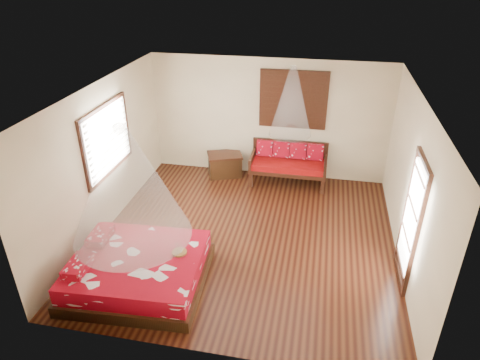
# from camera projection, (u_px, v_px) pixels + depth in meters

# --- Properties ---
(room) EXTENTS (5.54, 5.54, 2.84)m
(room) POSITION_uv_depth(u_px,v_px,m) (247.00, 171.00, 7.52)
(room) COLOR black
(room) RESTS_ON ground
(bed) EXTENTS (2.22, 2.03, 0.64)m
(bed) POSITION_uv_depth(u_px,v_px,m) (138.00, 270.00, 6.93)
(bed) COLOR black
(bed) RESTS_ON floor
(daybed) EXTENTS (1.75, 0.78, 0.94)m
(daybed) POSITION_uv_depth(u_px,v_px,m) (289.00, 162.00, 9.90)
(daybed) COLOR black
(daybed) RESTS_ON floor
(storage_chest) EXTENTS (0.95, 0.83, 0.55)m
(storage_chest) POSITION_uv_depth(u_px,v_px,m) (225.00, 164.00, 10.34)
(storage_chest) COLOR black
(storage_chest) RESTS_ON floor
(shutter_panel) EXTENTS (1.52, 0.06, 1.32)m
(shutter_panel) POSITION_uv_depth(u_px,v_px,m) (293.00, 100.00, 9.54)
(shutter_panel) COLOR black
(shutter_panel) RESTS_ON wall_back
(window_left) EXTENTS (0.10, 1.74, 1.34)m
(window_left) POSITION_uv_depth(u_px,v_px,m) (108.00, 140.00, 8.02)
(window_left) COLOR black
(window_left) RESTS_ON wall_left
(glazed_door) EXTENTS (0.08, 1.02, 2.16)m
(glazed_door) POSITION_uv_depth(u_px,v_px,m) (411.00, 222.00, 6.68)
(glazed_door) COLOR black
(glazed_door) RESTS_ON floor
(wine_tray) EXTENTS (0.24, 0.24, 0.20)m
(wine_tray) POSITION_uv_depth(u_px,v_px,m) (179.00, 250.00, 6.90)
(wine_tray) COLOR brown
(wine_tray) RESTS_ON bed
(mosquito_net_main) EXTENTS (1.79, 1.79, 1.80)m
(mosquito_net_main) POSITION_uv_depth(u_px,v_px,m) (127.00, 183.00, 6.18)
(mosquito_net_main) COLOR silver
(mosquito_net_main) RESTS_ON ceiling
(mosquito_net_daybed) EXTENTS (0.93, 0.93, 1.50)m
(mosquito_net_daybed) POSITION_uv_depth(u_px,v_px,m) (292.00, 102.00, 9.09)
(mosquito_net_daybed) COLOR silver
(mosquito_net_daybed) RESTS_ON ceiling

